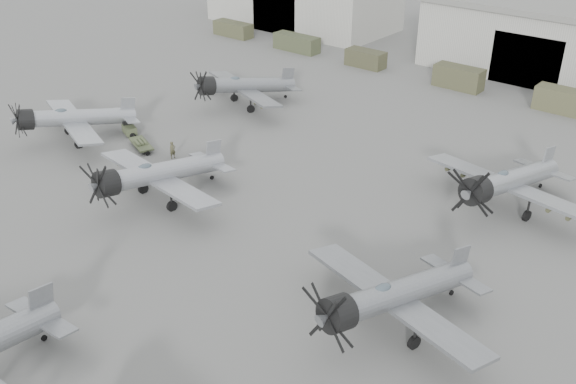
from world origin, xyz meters
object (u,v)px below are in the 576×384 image
Objects in this scene: aircraft_mid_1 at (153,175)px; aircraft_far_0 at (241,86)px; aircraft_mid_0 at (69,118)px; tug_trailer at (134,135)px; aircraft_mid_2 at (390,297)px; ground_crew at (173,150)px; aircraft_far_1 at (506,182)px.

aircraft_far_0 is at bearing 121.29° from aircraft_mid_1.
aircraft_mid_0 is 2.02× the size of tug_trailer.
aircraft_mid_2 reaches higher than aircraft_mid_0.
tug_trailer is 3.92× the size of ground_crew.
aircraft_mid_0 is 0.92× the size of aircraft_far_1.
aircraft_far_1 is at bearing 13.42° from aircraft_far_0.
ground_crew is at bearing 17.45° from tug_trailer.
aircraft_mid_1 reaches higher than tug_trailer.
aircraft_far_0 reaches higher than tug_trailer.
tug_trailer is at bearing -154.59° from aircraft_far_1.
aircraft_far_1 is at bearing 42.87° from aircraft_mid_1.
aircraft_mid_0 is 15.56m from aircraft_mid_1.
aircraft_mid_0 is 0.96× the size of aircraft_mid_2.
aircraft_far_1 reaches higher than aircraft_mid_0.
tug_trailer is 6.03m from ground_crew.
aircraft_mid_1 reaches higher than aircraft_far_0.
aircraft_far_1 is (30.74, -3.48, 0.11)m from aircraft_far_0.
aircraft_mid_1 is at bearing -45.00° from aircraft_far_0.
ground_crew reaches higher than tug_trailer.
tug_trailer is (-11.08, 6.65, -1.94)m from aircraft_mid_1.
aircraft_mid_0 is at bearing -115.91° from tug_trailer.
tug_trailer is at bearing 62.88° from aircraft_mid_0.
aircraft_far_0 is (6.15, 16.86, 0.06)m from aircraft_mid_0.
aircraft_far_0 is 8.13× the size of ground_crew.
aircraft_mid_1 is 21.60m from aircraft_far_0.
ground_crew is at bearing -150.49° from aircraft_far_1.
aircraft_mid_2 reaches higher than tug_trailer.
aircraft_mid_0 is at bearing 176.18° from aircraft_mid_1.
aircraft_far_1 is at bearing 39.82° from aircraft_mid_0.
ground_crew is at bearing 39.12° from aircraft_mid_0.
aircraft_mid_1 is 1.01× the size of aircraft_mid_2.
aircraft_mid_2 is 0.96× the size of aircraft_far_1.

